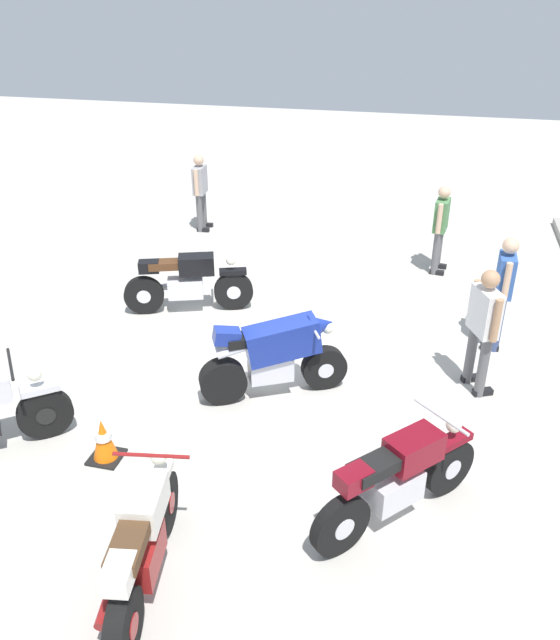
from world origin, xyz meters
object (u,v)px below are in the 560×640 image
(person_in_green_shirt, at_px, (441,224))
(person_in_gray_shirt, at_px, (200,188))
(person_in_white_shirt, at_px, (483,323))
(motorcycle_black_cruiser, at_px, (188,282))
(person_in_blue_shirt, at_px, (503,286))
(motorcycle_blue_sportbike, at_px, (275,355))
(motorcycle_cream_vintage, at_px, (143,543))
(motorcycle_maroon_cruiser, at_px, (398,479))
(traffic_cone, at_px, (104,440))

(person_in_green_shirt, xyz_separation_m, person_in_gray_shirt, (-1.12, -5.04, 0.00))
(person_in_gray_shirt, bearing_deg, person_in_white_shirt, -46.07)
(motorcycle_black_cruiser, xyz_separation_m, person_in_blue_shirt, (-0.05, 4.82, 0.45))
(motorcycle_blue_sportbike, xyz_separation_m, motorcycle_black_cruiser, (-1.98, -1.97, -0.07))
(motorcycle_cream_vintage, bearing_deg, person_in_white_shirt, -46.41)
(person_in_white_shirt, bearing_deg, motorcycle_black_cruiser, 139.53)
(person_in_blue_shirt, bearing_deg, person_in_green_shirt, -69.96)
(motorcycle_maroon_cruiser, distance_m, person_in_green_shirt, 6.52)
(motorcycle_cream_vintage, distance_m, motorcycle_maroon_cruiser, 2.47)
(motorcycle_blue_sportbike, relative_size, person_in_green_shirt, 1.12)
(motorcycle_blue_sportbike, bearing_deg, motorcycle_maroon_cruiser, -74.91)
(motorcycle_black_cruiser, xyz_separation_m, motorcycle_maroon_cruiser, (3.84, 3.68, 0.00))
(motorcycle_black_cruiser, xyz_separation_m, person_in_white_shirt, (1.22, 4.50, 0.46))
(traffic_cone, bearing_deg, motorcycle_cream_vintage, 38.80)
(traffic_cone, bearing_deg, person_in_blue_shirt, 130.36)
(motorcycle_maroon_cruiser, distance_m, traffic_cone, 3.28)
(person_in_white_shirt, bearing_deg, motorcycle_maroon_cruiser, -132.65)
(motorcycle_maroon_cruiser, bearing_deg, person_in_white_shirt, 24.61)
(traffic_cone, bearing_deg, motorcycle_black_cruiser, -173.58)
(person_in_green_shirt, bearing_deg, motorcycle_blue_sportbike, -105.26)
(motorcycle_maroon_cruiser, relative_size, traffic_cone, 3.08)
(motorcycle_black_cruiser, distance_m, person_in_blue_shirt, 4.84)
(person_in_blue_shirt, bearing_deg, motorcycle_cream_vintage, 58.65)
(motorcycle_blue_sportbike, height_order, person_in_white_shirt, person_in_white_shirt)
(motorcycle_black_cruiser, distance_m, person_in_gray_shirt, 3.97)
(motorcycle_maroon_cruiser, bearing_deg, motorcycle_cream_vintage, 164.13)
(motorcycle_blue_sportbike, distance_m, traffic_cone, 2.34)
(motorcycle_cream_vintage, distance_m, person_in_gray_shirt, 9.35)
(motorcycle_blue_sportbike, xyz_separation_m, person_in_green_shirt, (-4.64, 1.92, 0.32))
(motorcycle_cream_vintage, height_order, person_in_green_shirt, person_in_green_shirt)
(motorcycle_maroon_cruiser, bearing_deg, traffic_cone, 129.54)
(motorcycle_black_cruiser, relative_size, traffic_cone, 3.78)
(motorcycle_cream_vintage, bearing_deg, person_in_green_shirt, -26.29)
(person_in_blue_shirt, relative_size, traffic_cone, 3.19)
(person_in_white_shirt, height_order, traffic_cone, person_in_white_shirt)
(motorcycle_black_cruiser, height_order, person_in_gray_shirt, person_in_gray_shirt)
(person_in_gray_shirt, relative_size, traffic_cone, 3.07)
(person_in_white_shirt, distance_m, person_in_green_shirt, 3.93)
(motorcycle_black_cruiser, bearing_deg, person_in_white_shirt, -35.22)
(motorcycle_cream_vintage, distance_m, person_in_blue_shirt, 6.14)
(motorcycle_cream_vintage, height_order, person_in_white_shirt, person_in_white_shirt)
(motorcycle_blue_sportbike, relative_size, motorcycle_black_cruiser, 0.91)
(motorcycle_maroon_cruiser, bearing_deg, person_in_green_shirt, 40.14)
(person_in_green_shirt, relative_size, person_in_gray_shirt, 1.00)
(person_in_white_shirt, xyz_separation_m, person_in_gray_shirt, (-5.01, -5.65, -0.06))
(motorcycle_blue_sportbike, bearing_deg, person_in_blue_shirt, 7.85)
(motorcycle_blue_sportbike, xyz_separation_m, person_in_blue_shirt, (-2.03, 2.85, 0.37))
(motorcycle_blue_sportbike, height_order, motorcycle_cream_vintage, motorcycle_blue_sportbike)
(motorcycle_black_cruiser, relative_size, person_in_blue_shirt, 1.18)
(motorcycle_black_cruiser, bearing_deg, motorcycle_cream_vintage, -92.89)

